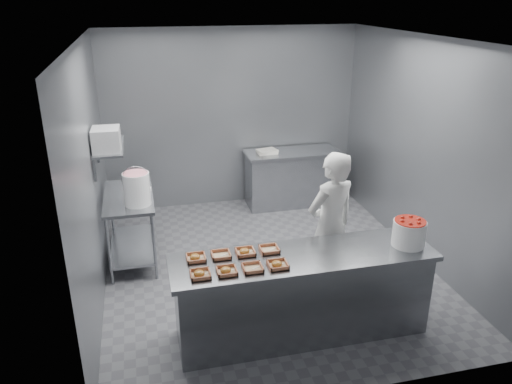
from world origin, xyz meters
TOP-DOWN VIEW (x-y plane):
  - floor at (0.00, 0.00)m, footprint 4.50×4.50m
  - ceiling at (0.00, 0.00)m, footprint 4.50×4.50m
  - wall_back at (0.00, 2.25)m, footprint 4.00×0.04m
  - wall_left at (-2.00, 0.00)m, footprint 0.04×4.50m
  - wall_right at (2.00, 0.00)m, footprint 0.04×4.50m
  - service_counter at (0.00, -1.35)m, footprint 2.60×0.70m
  - prep_table at (-1.65, 0.60)m, footprint 0.60×1.20m
  - back_counter at (0.90, 1.90)m, footprint 1.50×0.60m
  - wall_shelf at (-1.82, 0.60)m, footprint 0.35×0.90m
  - tray_0 at (-1.03, -1.50)m, footprint 0.19×0.18m
  - tray_1 at (-0.79, -1.50)m, footprint 0.19×0.18m
  - tray_2 at (-0.54, -1.50)m, footprint 0.19×0.18m
  - tray_3 at (-0.31, -1.50)m, footprint 0.19×0.18m
  - tray_4 at (-1.03, -1.20)m, footprint 0.19×0.18m
  - tray_5 at (-0.78, -1.20)m, footprint 0.19×0.18m
  - tray_6 at (-0.55, -1.20)m, footprint 0.19×0.18m
  - tray_7 at (-0.30, -1.20)m, footprint 0.19×0.18m
  - worker at (0.51, -0.75)m, footprint 0.73×0.60m
  - strawberry_tub at (1.08, -1.40)m, footprint 0.33×0.33m
  - glaze_bucket at (-1.53, 0.29)m, footprint 0.33×0.31m
  - bucket_lid at (-1.51, 0.76)m, footprint 0.39×0.39m
  - rag at (-1.56, 1.04)m, footprint 0.15×0.13m
  - appliance at (-1.82, 0.39)m, footprint 0.32×0.36m
  - paper_stack at (0.49, 1.90)m, footprint 0.32×0.24m

SIDE VIEW (x-z plane):
  - floor at x=0.00m, z-range 0.00..0.00m
  - back_counter at x=0.90m, z-range 0.00..0.90m
  - service_counter at x=0.00m, z-range 0.00..0.90m
  - prep_table at x=-1.65m, z-range 0.14..1.04m
  - worker at x=0.51m, z-range 0.00..1.72m
  - rag at x=-1.56m, z-range 0.90..0.92m
  - bucket_lid at x=-1.51m, z-range 0.90..0.92m
  - tray_2 at x=-0.54m, z-range 0.90..0.94m
  - tray_5 at x=-0.78m, z-range 0.90..0.94m
  - tray_7 at x=-0.30m, z-range 0.90..0.94m
  - tray_0 at x=-1.03m, z-range 0.89..0.95m
  - tray_1 at x=-0.79m, z-range 0.89..0.95m
  - tray_3 at x=-0.31m, z-range 0.89..0.95m
  - tray_4 at x=-1.03m, z-range 0.89..0.95m
  - tray_6 at x=-0.55m, z-range 0.89..0.95m
  - paper_stack at x=0.49m, z-range 0.90..0.96m
  - strawberry_tub at x=1.08m, z-range 0.91..1.18m
  - glaze_bucket at x=-1.53m, z-range 0.87..1.35m
  - wall_back at x=0.00m, z-range 0.00..2.80m
  - wall_left at x=-2.00m, z-range 0.00..2.80m
  - wall_right at x=2.00m, z-range 0.00..2.80m
  - wall_shelf at x=-1.82m, z-range 1.54..1.56m
  - appliance at x=-1.82m, z-range 1.56..1.83m
  - ceiling at x=0.00m, z-range 2.80..2.80m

